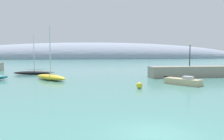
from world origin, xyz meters
TOP-DOWN VIEW (x-y plane):
  - water at (0.00, 0.00)m, footprint 600.00×600.00m
  - breakwater_rocks at (20.39, 26.55)m, footprint 22.09×3.49m
  - distant_ridge at (19.78, 184.47)m, footprint 274.30×62.86m
  - sailboat_black_outer_mooring at (-12.29, 36.82)m, footprint 8.19×1.83m
  - sailboat_yellow_end_of_line at (-8.01, 26.20)m, footprint 6.27×7.22m
  - motorboat_sand_alongside_breakwater at (10.81, 17.43)m, footprint 4.26×5.28m
  - mooring_buoy_yellow at (3.75, 15.09)m, footprint 0.79×0.79m
  - harbor_lamp_post at (17.02, 26.75)m, footprint 0.36×0.36m

SIDE VIEW (x-z plane):
  - water at x=0.00m, z-range 0.00..0.00m
  - distant_ridge at x=19.78m, z-range -13.91..13.91m
  - mooring_buoy_yellow at x=3.75m, z-range 0.00..0.79m
  - sailboat_black_outer_mooring at x=-12.29m, z-range -3.62..4.47m
  - motorboat_sand_alongside_breakwater at x=10.81m, z-range -0.16..1.08m
  - sailboat_yellow_end_of_line at x=-8.01m, z-range -3.87..4.93m
  - breakwater_rocks at x=20.39m, z-range 0.00..1.99m
  - harbor_lamp_post at x=17.02m, z-range 2.49..6.75m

